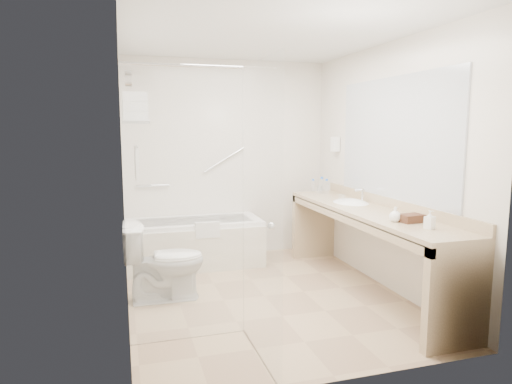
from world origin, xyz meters
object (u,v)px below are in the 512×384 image
object	(u,v)px
vanity_counter	(367,229)
amenity_basket	(411,218)
bathtub	(194,243)
water_bottle_left	(322,186)
toilet	(164,262)

from	to	relation	value
vanity_counter	amenity_basket	bearing A→B (deg)	-87.73
bathtub	water_bottle_left	distance (m)	1.71
vanity_counter	amenity_basket	size ratio (longest dim) A/B	13.33
toilet	amenity_basket	distance (m)	2.31
bathtub	amenity_basket	distance (m)	2.66
bathtub	water_bottle_left	bearing A→B (deg)	-8.51
bathtub	amenity_basket	world-z (taller)	amenity_basket
toilet	vanity_counter	bearing A→B (deg)	-99.02
water_bottle_left	toilet	bearing A→B (deg)	-158.06
bathtub	amenity_basket	bearing A→B (deg)	-53.17
vanity_counter	toilet	bearing A→B (deg)	170.03
bathtub	toilet	distance (m)	1.14
vanity_counter	amenity_basket	world-z (taller)	vanity_counter
amenity_basket	vanity_counter	bearing A→B (deg)	92.27
toilet	bathtub	bearing A→B (deg)	-22.43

